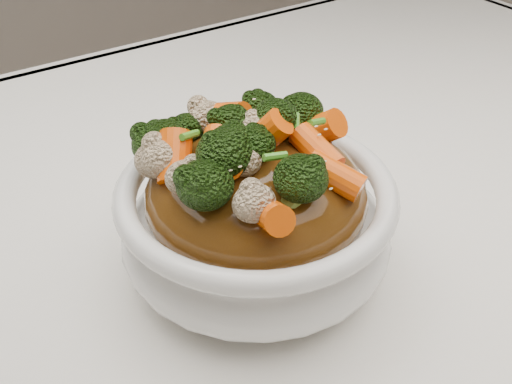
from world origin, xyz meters
TOP-DOWN VIEW (x-y plane):
  - tablecloth at (0.00, 0.00)m, footprint 1.20×0.80m
  - bowl at (-0.06, -0.05)m, footprint 0.26×0.26m
  - sauce_base at (-0.06, -0.05)m, footprint 0.20×0.20m
  - carrots at (-0.06, -0.05)m, footprint 0.20×0.20m
  - broccoli at (-0.06, -0.05)m, footprint 0.20×0.20m
  - cauliflower at (-0.06, -0.05)m, footprint 0.20×0.20m
  - scallions at (-0.06, -0.05)m, footprint 0.15×0.15m
  - sesame_seeds at (-0.06, -0.05)m, footprint 0.18×0.18m

SIDE VIEW (x-z plane):
  - tablecloth at x=0.00m, z-range 0.71..0.75m
  - bowl at x=-0.06m, z-range 0.75..0.83m
  - sauce_base at x=-0.06m, z-range 0.77..0.86m
  - cauliflower at x=-0.06m, z-range 0.85..0.89m
  - broccoli at x=-0.06m, z-range 0.85..0.89m
  - carrots at x=-0.06m, z-range 0.85..0.90m
  - scallions at x=-0.06m, z-range 0.87..0.88m
  - sesame_seeds at x=-0.06m, z-range 0.87..0.88m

